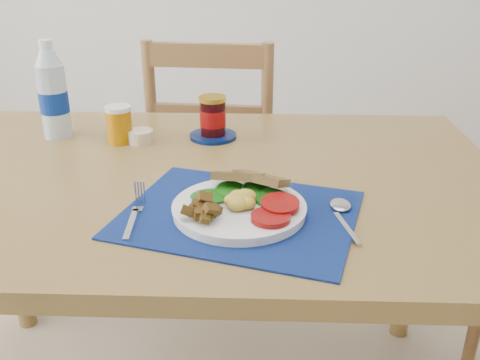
{
  "coord_description": "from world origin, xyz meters",
  "views": [
    {
      "loc": [
        0.15,
        -0.88,
        1.22
      ],
      "look_at": [
        0.12,
        0.05,
        0.8
      ],
      "focal_mm": 40.0,
      "sensor_mm": 36.0,
      "label": 1
    }
  ],
  "objects_px": {
    "water_bottle": "(53,95)",
    "juice_glass": "(119,125)",
    "breakfast_plate": "(237,206)",
    "jam_on_saucer": "(213,120)",
    "chair_far": "(215,144)"
  },
  "relations": [
    {
      "from": "breakfast_plate",
      "to": "water_bottle",
      "type": "distance_m",
      "value": 0.65
    },
    {
      "from": "breakfast_plate",
      "to": "water_bottle",
      "type": "bearing_deg",
      "value": 152.64
    },
    {
      "from": "chair_far",
      "to": "breakfast_plate",
      "type": "bearing_deg",
      "value": 101.68
    },
    {
      "from": "chair_far",
      "to": "breakfast_plate",
      "type": "relative_size",
      "value": 4.65
    },
    {
      "from": "jam_on_saucer",
      "to": "breakfast_plate",
      "type": "bearing_deg",
      "value": -79.56
    },
    {
      "from": "water_bottle",
      "to": "jam_on_saucer",
      "type": "height_order",
      "value": "water_bottle"
    },
    {
      "from": "juice_glass",
      "to": "jam_on_saucer",
      "type": "distance_m",
      "value": 0.24
    },
    {
      "from": "juice_glass",
      "to": "jam_on_saucer",
      "type": "bearing_deg",
      "value": 10.19
    },
    {
      "from": "jam_on_saucer",
      "to": "water_bottle",
      "type": "bearing_deg",
      "value": -179.4
    },
    {
      "from": "juice_glass",
      "to": "breakfast_plate",
      "type": "bearing_deg",
      "value": -51.27
    },
    {
      "from": "water_bottle",
      "to": "juice_glass",
      "type": "relative_size",
      "value": 2.82
    },
    {
      "from": "water_bottle",
      "to": "juice_glass",
      "type": "height_order",
      "value": "water_bottle"
    },
    {
      "from": "juice_glass",
      "to": "chair_far",
      "type": "bearing_deg",
      "value": 66.16
    },
    {
      "from": "chair_far",
      "to": "jam_on_saucer",
      "type": "xyz_separation_m",
      "value": [
        0.03,
        -0.41,
        0.22
      ]
    },
    {
      "from": "breakfast_plate",
      "to": "water_bottle",
      "type": "height_order",
      "value": "water_bottle"
    }
  ]
}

